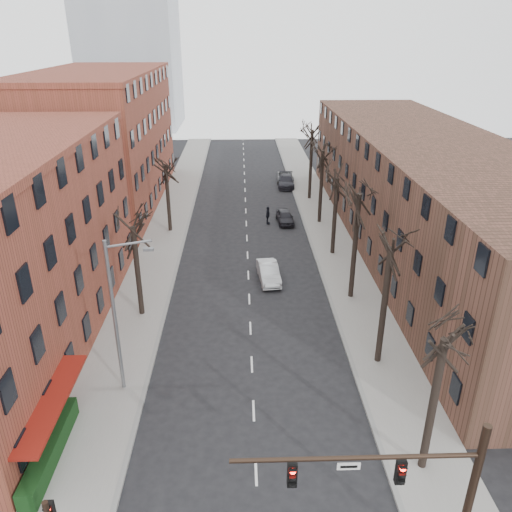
{
  "coord_description": "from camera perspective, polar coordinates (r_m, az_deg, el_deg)",
  "views": [
    {
      "loc": [
        -0.52,
        -12.59,
        18.3
      ],
      "look_at": [
        0.47,
        18.96,
        4.0
      ],
      "focal_mm": 35.0,
      "sensor_mm": 36.0,
      "label": 1
    }
  ],
  "objects": [
    {
      "name": "awning_left",
      "position": [
        27.56,
        -21.33,
        -19.33
      ],
      "size": [
        1.2,
        7.0,
        0.15
      ],
      "primitive_type": "cube",
      "color": "maroon",
      "rests_on": "ground"
    },
    {
      "name": "tree_right_a",
      "position": [
        26.0,
        18.36,
        -21.96
      ],
      "size": [
        5.2,
        5.2,
        10.0
      ],
      "primitive_type": null,
      "color": "black",
      "rests_on": "ground"
    },
    {
      "name": "tree_right_e",
      "position": [
        52.55,
        7.22,
        3.79
      ],
      "size": [
        5.2,
        5.2,
        10.8
      ],
      "primitive_type": null,
      "color": "black",
      "rests_on": "ground"
    },
    {
      "name": "sidewalk_right",
      "position": [
        51.67,
        7.82,
        3.48
      ],
      "size": [
        4.0,
        90.0,
        0.15
      ],
      "primitive_type": "cube",
      "color": "gray",
      "rests_on": "ground"
    },
    {
      "name": "sidewalk_left",
      "position": [
        51.51,
        -10.05,
        3.26
      ],
      "size": [
        4.0,
        90.0,
        0.15
      ],
      "primitive_type": "cube",
      "color": "gray",
      "rests_on": "ground"
    },
    {
      "name": "building_left_far",
      "position": [
        59.75,
        -17.2,
        12.42
      ],
      "size": [
        12.0,
        28.0,
        14.0
      ],
      "primitive_type": "cube",
      "color": "brown",
      "rests_on": "ground"
    },
    {
      "name": "tree_right_b",
      "position": [
        31.71,
        13.68,
        -11.69
      ],
      "size": [
        5.2,
        5.2,
        10.8
      ],
      "primitive_type": null,
      "color": "black",
      "rests_on": "ground"
    },
    {
      "name": "tree_right_f",
      "position": [
        60.03,
        6.1,
        6.48
      ],
      "size": [
        5.2,
        5.2,
        11.6
      ],
      "primitive_type": null,
      "color": "black",
      "rests_on": "ground"
    },
    {
      "name": "tree_right_d",
      "position": [
        45.26,
        8.69,
        0.22
      ],
      "size": [
        5.2,
        5.2,
        10.0
      ],
      "primitive_type": null,
      "color": "black",
      "rests_on": "ground"
    },
    {
      "name": "parked_car_mid",
      "position": [
        64.63,
        3.47,
        8.55
      ],
      "size": [
        2.37,
        5.11,
        1.44
      ],
      "primitive_type": "imported",
      "rotation": [
        0.0,
        0.0,
        -0.07
      ],
      "color": "black",
      "rests_on": "ground"
    },
    {
      "name": "parked_car_near",
      "position": [
        51.97,
        3.33,
        4.5
      ],
      "size": [
        1.89,
        4.03,
        1.33
      ],
      "primitive_type": "imported",
      "rotation": [
        0.0,
        0.0,
        0.08
      ],
      "color": "black",
      "rests_on": "ground"
    },
    {
      "name": "tree_right_c",
      "position": [
        38.25,
        10.72,
        -4.68
      ],
      "size": [
        5.2,
        5.2,
        11.6
      ],
      "primitive_type": null,
      "color": "black",
      "rests_on": "ground"
    },
    {
      "name": "pedestrian_crossing",
      "position": [
        51.52,
        1.36,
        4.67
      ],
      "size": [
        0.71,
        1.18,
        1.87
      ],
      "primitive_type": "imported",
      "rotation": [
        0.0,
        0.0,
        1.32
      ],
      "color": "black",
      "rests_on": "ground"
    },
    {
      "name": "streetlight",
      "position": [
        27.0,
        -15.59,
        -6.11
      ],
      "size": [
        2.45,
        0.22,
        9.03
      ],
      "color": "slate",
      "rests_on": "ground"
    },
    {
      "name": "signal_mast_arm",
      "position": [
        19.06,
        18.82,
        -24.18
      ],
      "size": [
        8.14,
        0.3,
        7.2
      ],
      "color": "black",
      "rests_on": "ground"
    },
    {
      "name": "parked_car_far",
      "position": [
        66.78,
        3.3,
        8.98
      ],
      "size": [
        2.26,
        4.56,
        1.24
      ],
      "primitive_type": "imported",
      "rotation": [
        0.0,
        0.0,
        -0.05
      ],
      "color": "#525459",
      "rests_on": "ground"
    },
    {
      "name": "silver_sedan",
      "position": [
        39.79,
        1.45,
        -1.88
      ],
      "size": [
        1.9,
        4.4,
        1.41
      ],
      "primitive_type": "imported",
      "rotation": [
        0.0,
        0.0,
        0.1
      ],
      "color": "silver",
      "rests_on": "ground"
    },
    {
      "name": "hedge",
      "position": [
        26.49,
        -22.46,
        -19.73
      ],
      "size": [
        0.8,
        6.0,
        1.0
      ],
      "primitive_type": "cube",
      "color": "#133713",
      "rests_on": "sidewalk_left"
    },
    {
      "name": "tree_left_b",
      "position": [
        50.55,
        -9.74,
        2.78
      ],
      "size": [
        5.2,
        5.2,
        9.5
      ],
      "primitive_type": null,
      "color": "black",
      "rests_on": "ground"
    },
    {
      "name": "building_right",
      "position": [
        47.58,
        18.73,
        6.84
      ],
      "size": [
        12.0,
        50.0,
        10.0
      ],
      "primitive_type": "cube",
      "color": "#533227",
      "rests_on": "ground"
    },
    {
      "name": "tree_left_a",
      "position": [
        36.34,
        -12.86,
        -6.55
      ],
      "size": [
        5.2,
        5.2,
        9.5
      ],
      "primitive_type": null,
      "color": "black",
      "rests_on": "ground"
    }
  ]
}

